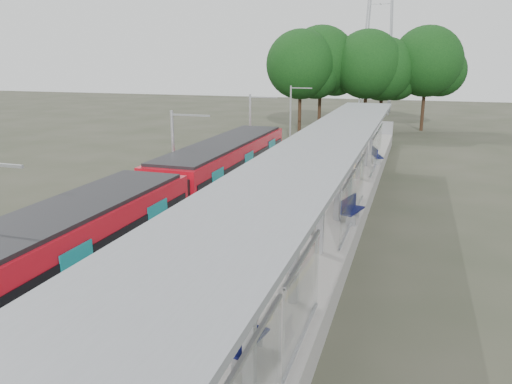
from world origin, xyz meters
TOP-DOWN VIEW (x-y plane):
  - trackbed at (-4.50, 20.00)m, footprint 3.00×70.00m
  - platform at (0.00, 20.00)m, footprint 6.00×50.00m
  - tactile_strip at (-2.55, 20.00)m, footprint 0.60×50.00m
  - end_fence at (0.00, 44.95)m, footprint 6.00×0.10m
  - train at (-4.50, 14.26)m, footprint 2.74×27.60m
  - canopy at (1.61, 16.19)m, footprint 3.27×38.00m
  - tree_cluster at (-1.29, 53.47)m, footprint 20.23×12.91m
  - catenary_masts at (-6.22, 19.00)m, footprint 2.08×48.16m
  - bench_near at (1.55, 6.95)m, footprint 0.71×1.50m
  - bench_mid at (2.61, 17.99)m, footprint 0.88×1.65m
  - bench_far at (2.61, 31.13)m, footprint 0.91×1.59m
  - info_pillar_far at (1.93, 26.23)m, footprint 0.43×0.43m
  - litter_bin at (0.79, 16.31)m, footprint 0.49×0.49m

SIDE VIEW (x-z plane):
  - trackbed at x=-4.50m, z-range 0.00..0.24m
  - platform at x=0.00m, z-range 0.00..1.00m
  - tactile_strip at x=-2.55m, z-range 1.00..1.02m
  - litter_bin at x=0.79m, z-range 1.00..1.85m
  - bench_near at x=1.55m, z-range 1.03..2.01m
  - bench_far at x=2.61m, z-range 1.03..2.07m
  - bench_mid at x=2.61m, z-range 1.03..2.11m
  - end_fence at x=0.00m, z-range 1.00..2.20m
  - info_pillar_far at x=1.93m, z-range 0.87..2.76m
  - train at x=-4.50m, z-range 0.24..3.86m
  - catenary_masts at x=-6.22m, z-range 0.21..5.61m
  - canopy at x=1.61m, z-range 2.37..6.03m
  - tree_cluster at x=-1.29m, z-range 1.59..12.98m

